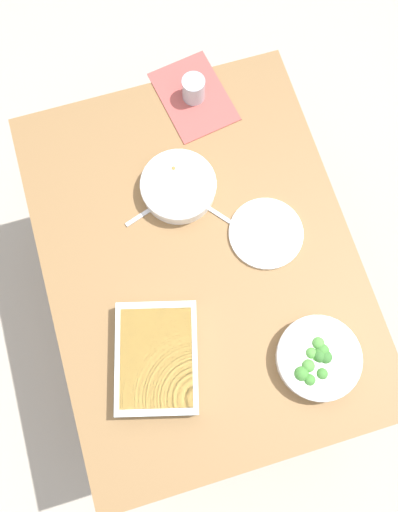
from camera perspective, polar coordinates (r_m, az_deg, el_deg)
name	(u,v)px	position (r m, az deg, el deg)	size (l,w,h in m)	color
ground_plane	(199,302)	(2.24, 0.00, -5.05)	(6.00, 6.00, 0.00)	#B2A899
dining_table	(199,264)	(1.60, 0.00, -0.86)	(1.20, 0.90, 0.74)	olive
placemat	(194,97)	(1.73, -0.59, 17.13)	(0.28, 0.20, 0.00)	#B24C47
stew_bowl	(180,186)	(1.55, -2.10, 7.69)	(0.23, 0.23, 0.06)	white
broccoli_bowl	(318,358)	(1.47, 12.95, -10.90)	(0.23, 0.23, 0.07)	white
baking_dish	(157,358)	(1.43, -4.66, -11.11)	(0.35, 0.29, 0.06)	silver
drink_cup	(194,90)	(1.70, -0.60, 17.79)	(0.07, 0.07, 0.08)	#B2BCC6
side_plate	(266,233)	(1.54, 7.38, 2.49)	(0.22, 0.22, 0.01)	white
spoon_by_stew	(158,205)	(1.56, -4.56, 5.67)	(0.07, 0.17, 0.01)	silver
spoon_by_broccoli	(301,354)	(1.49, 11.18, -10.48)	(0.12, 0.15, 0.01)	silver
fork_on_table	(231,222)	(1.54, 3.50, 3.72)	(0.15, 0.13, 0.01)	silver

